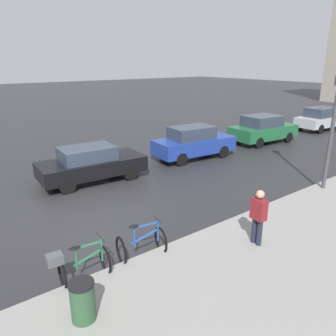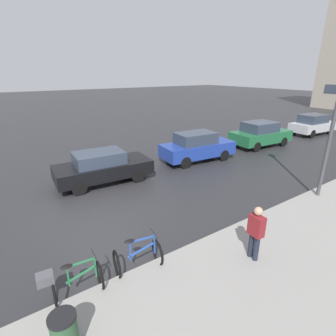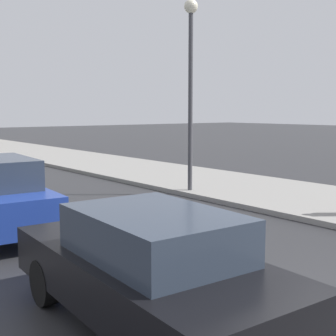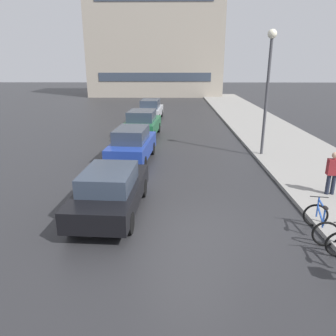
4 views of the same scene
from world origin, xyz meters
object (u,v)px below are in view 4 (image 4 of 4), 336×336
(bicycle_second, at_px, (321,223))
(car_green, at_px, (142,123))
(car_black, at_px, (110,190))
(car_silver, at_px, (150,109))
(pedestrian, at_px, (332,172))
(car_blue, at_px, (132,145))
(streetlamp, at_px, (269,74))

(bicycle_second, relative_size, car_green, 0.29)
(car_black, xyz_separation_m, car_silver, (0.12, 17.90, 0.06))
(car_green, bearing_deg, pedestrian, -53.14)
(car_green, relative_size, car_silver, 1.04)
(car_silver, bearing_deg, car_green, -91.02)
(car_black, distance_m, car_blue, 5.65)
(bicycle_second, distance_m, car_green, 14.09)
(bicycle_second, height_order, car_black, car_black)
(car_black, distance_m, streetlamp, 9.86)
(bicycle_second, height_order, pedestrian, pedestrian)
(bicycle_second, bearing_deg, pedestrian, 61.08)
(car_green, relative_size, pedestrian, 2.59)
(streetlamp, bearing_deg, car_blue, -171.36)
(car_black, bearing_deg, car_blue, 89.72)
(car_silver, bearing_deg, streetlamp, -60.48)
(car_blue, height_order, car_green, car_green)
(streetlamp, bearing_deg, car_green, 144.17)
(pedestrian, relative_size, streetlamp, 0.28)
(bicycle_second, xyz_separation_m, car_black, (-6.04, 1.41, 0.36))
(car_black, bearing_deg, streetlamp, 45.54)
(car_silver, relative_size, pedestrian, 2.49)
(car_blue, xyz_separation_m, streetlamp, (6.48, 0.99, 3.22))
(car_silver, bearing_deg, pedestrian, -65.97)
(car_black, xyz_separation_m, pedestrian, (7.53, 1.29, 0.19))
(pedestrian, bearing_deg, car_black, -170.28)
(bicycle_second, height_order, car_green, car_green)
(car_blue, relative_size, car_silver, 1.05)
(bicycle_second, bearing_deg, car_green, 115.35)
(bicycle_second, relative_size, streetlamp, 0.21)
(car_blue, xyz_separation_m, car_green, (-0.02, 5.68, 0.00))
(streetlamp, bearing_deg, bicycle_second, -93.32)
(bicycle_second, xyz_separation_m, car_blue, (-6.01, 7.05, 0.44))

